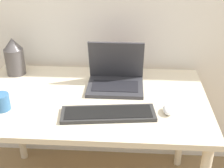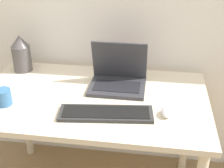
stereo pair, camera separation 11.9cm
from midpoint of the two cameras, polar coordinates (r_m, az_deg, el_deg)
The scene contains 6 objects.
desk at distance 1.72m, azimuth -1.57°, elevation -4.78°, with size 1.24×0.75×0.72m.
laptop at distance 1.76m, azimuth 3.05°, elevation 1.17°, with size 0.31×0.24×0.25m.
keyboard at distance 1.52m, azimuth 1.12°, elevation -5.45°, with size 0.47×0.19×0.02m.
mouse at distance 1.54m, azimuth 12.16°, elevation -5.10°, with size 0.05×0.09×0.04m.
vase at distance 1.99m, azimuth -14.63°, elevation 5.38°, with size 0.11×0.11×0.23m.
mug at distance 1.66m, azimuth -17.36°, elevation -2.36°, with size 0.08×0.08×0.08m.
Camera 2 is at (0.32, -1.05, 1.57)m, focal length 50.00 mm.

